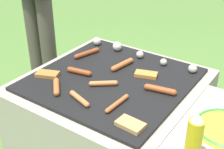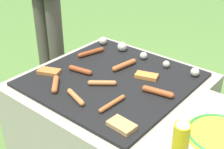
% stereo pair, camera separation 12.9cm
% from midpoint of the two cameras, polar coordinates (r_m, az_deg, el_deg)
% --- Properties ---
extents(ground_plane, '(14.00, 14.00, 0.00)m').
position_cam_midpoint_polar(ground_plane, '(1.96, -1.94, -12.09)').
color(ground_plane, '#567F38').
extents(grill, '(0.90, 0.90, 0.45)m').
position_cam_midpoint_polar(grill, '(1.82, -2.05, -6.82)').
color(grill, '#A89E8C').
rests_on(grill, ground_plane).
extents(sausage_mid_left, '(0.05, 0.18, 0.03)m').
position_cam_midpoint_polar(sausage_mid_left, '(1.80, -0.15, 1.80)').
color(sausage_mid_left, '#B7602D').
rests_on(sausage_mid_left, grill).
extents(sausage_mid_right, '(0.12, 0.12, 0.03)m').
position_cam_midpoint_polar(sausage_mid_right, '(1.62, -12.40, -2.23)').
color(sausage_mid_right, '#B7602D').
rests_on(sausage_mid_right, grill).
extents(sausage_front_left, '(0.17, 0.06, 0.03)m').
position_cam_midpoint_polar(sausage_front_left, '(1.57, 6.48, -2.80)').
color(sausage_front_left, '#A34C23').
rests_on(sausage_front_left, grill).
extents(sausage_back_center, '(0.03, 0.18, 0.02)m').
position_cam_midpoint_polar(sausage_back_center, '(1.47, -1.57, -5.36)').
color(sausage_back_center, '#B7602D').
rests_on(sausage_back_center, grill).
extents(sausage_back_left, '(0.07, 0.18, 0.03)m').
position_cam_midpoint_polar(sausage_back_left, '(1.95, -6.52, 3.86)').
color(sausage_back_left, '#93421E').
rests_on(sausage_back_left, grill).
extents(sausage_back_right, '(0.13, 0.10, 0.03)m').
position_cam_midpoint_polar(sausage_back_right, '(1.62, -3.86, -1.67)').
color(sausage_back_right, '#C6753D').
rests_on(sausage_back_right, grill).
extents(sausage_front_center, '(0.15, 0.07, 0.03)m').
position_cam_midpoint_polar(sausage_front_center, '(1.51, -8.45, -4.45)').
color(sausage_front_center, '#C6753D').
rests_on(sausage_front_center, grill).
extents(sausage_front_right, '(0.15, 0.05, 0.03)m').
position_cam_midpoint_polar(sausage_front_right, '(1.74, -8.14, 0.51)').
color(sausage_front_right, '#93421E').
rests_on(sausage_front_right, grill).
extents(bread_slice_left, '(0.14, 0.11, 0.02)m').
position_cam_midpoint_polar(bread_slice_left, '(1.76, -13.80, 0.02)').
color(bread_slice_left, '#B27033').
rests_on(bread_slice_left, grill).
extents(bread_slice_right, '(0.12, 0.08, 0.02)m').
position_cam_midpoint_polar(bread_slice_right, '(1.34, 0.61, -9.18)').
color(bread_slice_right, tan).
rests_on(bread_slice_right, grill).
extents(bread_slice_center, '(0.13, 0.10, 0.02)m').
position_cam_midpoint_polar(bread_slice_center, '(1.71, 4.10, -0.03)').
color(bread_slice_center, '#D18438').
rests_on(bread_slice_center, grill).
extents(mushroom_row, '(0.72, 0.07, 0.06)m').
position_cam_midpoint_polar(mushroom_row, '(1.94, 1.85, 4.21)').
color(mushroom_row, beige).
rests_on(mushroom_row, grill).
extents(condiment_bottle, '(0.06, 0.06, 0.20)m').
position_cam_midpoint_polar(condiment_bottle, '(1.17, 11.71, -11.30)').
color(condiment_bottle, gold).
rests_on(condiment_bottle, side_ledge).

